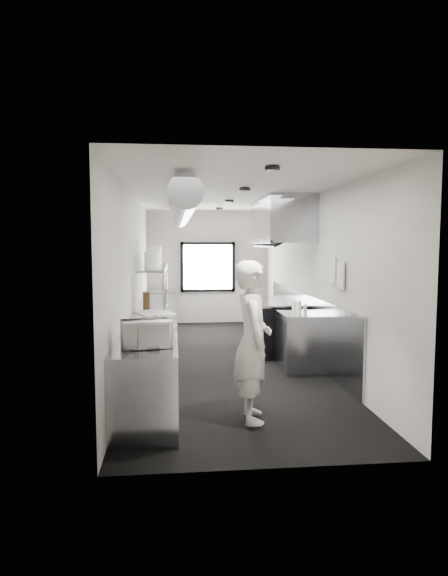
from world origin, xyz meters
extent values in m
cube|color=black|center=(0.00, 0.00, 0.00)|extent=(3.00, 8.00, 0.01)
cube|color=beige|center=(0.00, 0.00, 2.80)|extent=(3.00, 8.00, 0.01)
cube|color=beige|center=(0.00, 4.00, 1.40)|extent=(3.00, 0.02, 2.80)
cube|color=beige|center=(0.00, -4.00, 1.40)|extent=(3.00, 0.02, 2.80)
cube|color=beige|center=(-1.50, 0.00, 1.40)|extent=(0.02, 8.00, 2.80)
cube|color=beige|center=(1.50, 0.00, 1.40)|extent=(0.02, 8.00, 2.80)
cube|color=#9397A1|center=(1.48, 0.30, 0.55)|extent=(0.03, 5.50, 1.10)
cylinder|color=#92949A|center=(-0.70, 0.40, 2.55)|extent=(0.40, 6.40, 0.40)
cube|color=white|center=(0.00, 3.96, 1.40)|extent=(1.20, 0.03, 1.10)
cube|color=black|center=(0.00, 3.98, 1.98)|extent=(1.36, 0.03, 0.08)
cube|color=black|center=(0.00, 3.98, 0.82)|extent=(1.36, 0.03, 0.08)
cube|color=black|center=(-0.64, 3.98, 1.40)|extent=(0.08, 0.03, 1.25)
cube|color=black|center=(0.64, 3.98, 1.40)|extent=(0.08, 0.03, 1.25)
cube|color=#9397A1|center=(1.10, 0.70, 2.40)|extent=(0.80, 2.20, 0.80)
cube|color=#9397A1|center=(0.72, 0.70, 2.01)|extent=(0.05, 2.20, 0.05)
cube|color=black|center=(1.02, 0.70, 2.06)|extent=(0.50, 2.10, 0.28)
cube|color=#9397A1|center=(-1.15, -0.50, 0.45)|extent=(0.70, 6.00, 0.90)
cube|color=#9397A1|center=(-1.20, 1.00, 1.55)|extent=(0.45, 3.00, 0.04)
cylinder|color=#9397A1|center=(-1.00, -0.40, 1.22)|extent=(0.04, 0.04, 0.66)
cylinder|color=#9397A1|center=(-1.00, 1.00, 1.22)|extent=(0.04, 0.04, 0.66)
cylinder|color=#9397A1|center=(-1.00, 2.40, 1.22)|extent=(0.04, 0.04, 0.66)
cube|color=black|center=(1.05, 0.70, 0.45)|extent=(0.85, 1.60, 0.90)
cube|color=#9397A1|center=(1.05, 0.70, 0.92)|extent=(0.85, 1.60, 0.04)
cube|color=#9397A1|center=(0.64, 0.70, 0.45)|extent=(0.03, 1.55, 0.80)
cylinder|color=#9397A1|center=(0.61, 0.70, 0.55)|extent=(0.03, 1.30, 0.03)
cube|color=#9397A1|center=(1.15, -0.70, 0.45)|extent=(0.65, 0.80, 0.90)
cube|color=#9397A1|center=(-1.15, 3.20, 0.45)|extent=(0.70, 1.20, 0.90)
cube|color=silver|center=(1.47, -1.20, 1.60)|extent=(0.02, 0.28, 0.38)
cube|color=silver|center=(1.47, -1.55, 1.55)|extent=(0.02, 0.28, 0.38)
imported|color=silver|center=(0.04, -2.78, 0.90)|extent=(0.44, 0.66, 1.81)
imported|color=white|center=(-1.13, -2.96, 1.04)|extent=(0.54, 0.46, 0.28)
cylinder|color=beige|center=(-1.30, -2.85, 0.95)|extent=(0.17, 0.17, 0.10)
cylinder|color=beige|center=(-1.32, -2.37, 0.95)|extent=(0.18, 0.18, 0.10)
cube|color=silver|center=(-0.98, -1.82, 0.90)|extent=(0.39, 0.45, 0.01)
cylinder|color=white|center=(-1.08, -1.37, 0.91)|extent=(0.20, 0.20, 0.02)
sphere|color=tan|center=(-1.08, -1.37, 0.96)|extent=(0.10, 0.10, 0.10)
cube|color=silver|center=(-1.14, -0.52, 0.91)|extent=(0.70, 0.79, 0.02)
cube|color=#4E371B|center=(-1.31, 0.30, 1.03)|extent=(0.13, 0.24, 0.26)
cylinder|color=white|center=(-1.22, 0.27, 1.71)|extent=(0.32, 0.32, 0.28)
cylinder|color=white|center=(-1.20, 0.63, 1.71)|extent=(0.23, 0.23, 0.27)
cylinder|color=white|center=(-1.19, 1.14, 1.73)|extent=(0.26, 0.26, 0.32)
cylinder|color=white|center=(-1.20, 1.69, 1.75)|extent=(0.30, 0.30, 0.36)
cylinder|color=silver|center=(1.12, -1.02, 0.99)|extent=(0.07, 0.07, 0.18)
cylinder|color=silver|center=(1.07, -0.85, 1.00)|extent=(0.09, 0.09, 0.20)
cylinder|color=silver|center=(1.10, -0.74, 1.00)|extent=(0.08, 0.08, 0.19)
cylinder|color=silver|center=(1.11, -0.57, 0.98)|extent=(0.06, 0.06, 0.16)
cylinder|color=silver|center=(1.09, -0.43, 0.98)|extent=(0.07, 0.07, 0.17)
camera|label=1|loc=(-0.83, -8.09, 2.00)|focal=30.36mm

